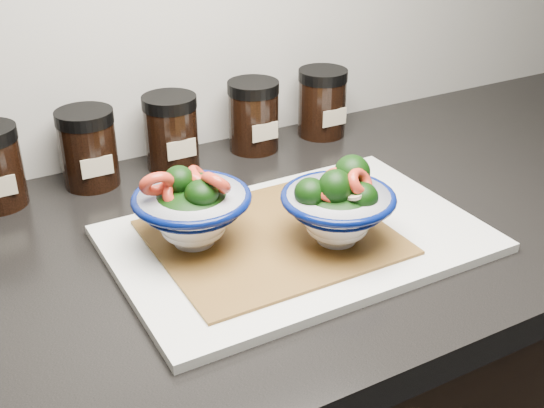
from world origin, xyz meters
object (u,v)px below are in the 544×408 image
bowl_left (192,209)px  spice_jar_b (88,148)px  spice_jar_d (254,116)px  cutting_board (297,239)px  spice_jar_e (322,102)px  spice_jar_c (171,132)px  bowl_right (338,207)px

bowl_left → spice_jar_b: 0.25m
spice_jar_b → spice_jar_d: (0.27, 0.00, 0.00)m
cutting_board → spice_jar_e: 0.37m
spice_jar_d → cutting_board: bearing=-107.5°
spice_jar_b → spice_jar_c: bearing=0.0°
bowl_right → spice_jar_d: bearing=79.7°
bowl_left → bowl_right: (0.15, -0.08, 0.00)m
bowl_right → spice_jar_b: bowl_right is taller
spice_jar_e → spice_jar_c: bearing=180.0°
bowl_left → spice_jar_d: 0.33m
cutting_board → spice_jar_b: spice_jar_b is taller
bowl_left → spice_jar_d: bowl_left is taller
cutting_board → bowl_left: size_ratio=3.17×
spice_jar_e → bowl_right: bearing=-120.0°
bowl_right → spice_jar_e: bowl_right is taller
spice_jar_b → spice_jar_c: (0.13, 0.00, 0.00)m
cutting_board → bowl_right: 0.07m
cutting_board → spice_jar_c: size_ratio=3.98×
cutting_board → spice_jar_c: (-0.05, 0.29, 0.05)m
spice_jar_d → spice_jar_e: bearing=0.0°
bowl_right → spice_jar_d: 0.33m
spice_jar_c → cutting_board: bearing=-80.4°
bowl_right → spice_jar_d: size_ratio=1.22×
bowl_left → spice_jar_e: bowl_left is taller
cutting_board → spice_jar_d: size_ratio=3.98×
bowl_right → cutting_board: bearing=128.8°
spice_jar_d → bowl_left: bearing=-130.5°
bowl_right → spice_jar_c: bowl_right is taller
cutting_board → bowl_left: bowl_left is taller
spice_jar_c → spice_jar_e: size_ratio=1.00×
spice_jar_b → spice_jar_c: size_ratio=1.00×
bowl_right → spice_jar_e: (0.19, 0.33, -0.00)m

